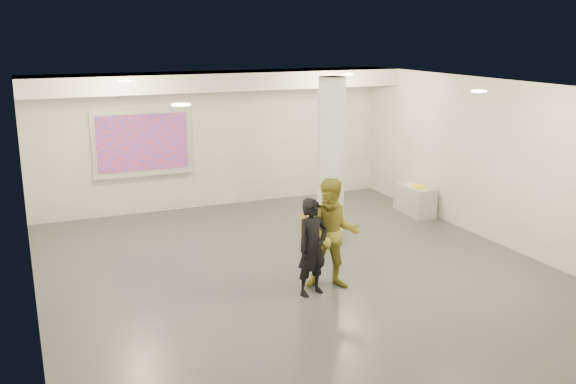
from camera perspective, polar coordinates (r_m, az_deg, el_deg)
name	(u,v)px	position (r m, az deg, el deg)	size (l,w,h in m)	color
floor	(298,271)	(10.60, 0.86, -7.06)	(8.00, 9.00, 0.01)	#393D41
ceiling	(298,87)	(9.91, 0.92, 9.33)	(8.00, 9.00, 0.01)	silver
wall_back	(215,139)	(14.30, -6.51, 4.67)	(8.00, 0.01, 3.00)	beige
wall_front	(489,282)	(6.49, 17.46, -7.61)	(8.00, 0.01, 3.00)	beige
wall_left	(27,209)	(9.31, -22.21, -1.43)	(0.01, 9.00, 3.00)	beige
wall_right	(498,163)	(12.30, 18.18, 2.51)	(0.01, 9.00, 3.00)	beige
soffit_band	(221,81)	(13.62, -5.98, 9.81)	(8.00, 1.10, 0.36)	silver
downlight_nw	(125,81)	(11.69, -14.31, 9.54)	(0.22, 0.22, 0.02)	#E8E17B
downlight_ne	(347,74)	(13.12, 5.31, 10.37)	(0.22, 0.22, 0.02)	#E8E17B
downlight_sw	(181,105)	(7.78, -9.50, 7.66)	(0.22, 0.22, 0.02)	#E8E17B
downlight_se	(479,91)	(9.80, 16.61, 8.58)	(0.22, 0.22, 0.02)	#E8E17B
column	(331,156)	(12.37, 3.84, 3.25)	(0.52, 0.52, 3.00)	white
projection_screen	(143,143)	(13.88, -12.80, 4.24)	(2.10, 0.13, 1.42)	silver
credenza	(415,200)	(14.04, 11.22, -0.66)	(0.44, 1.06, 0.62)	#A0A4A6
papers_stack	(414,185)	(13.96, 11.13, 0.61)	(0.28, 0.36, 0.02)	white
postit_pad	(419,186)	(13.85, 11.55, 0.50)	(0.23, 0.32, 0.03)	yellow
cardboard_back	(328,221)	(12.27, 3.59, -2.63)	(0.54, 0.05, 0.59)	olive
cardboard_front	(311,227)	(11.98, 2.04, -3.13)	(0.50, 0.05, 0.55)	olive
woman	(312,247)	(9.49, 2.17, -4.91)	(0.54, 0.35, 1.47)	black
man	(333,234)	(9.70, 4.03, -3.75)	(0.83, 0.65, 1.72)	olive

